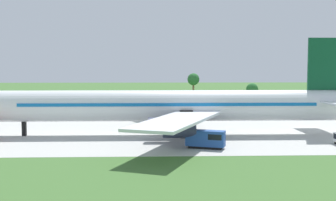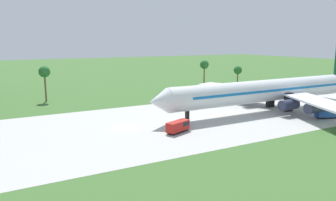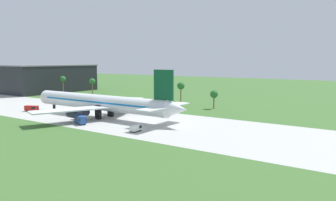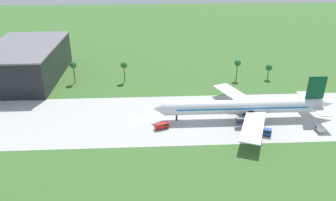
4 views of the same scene
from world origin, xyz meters
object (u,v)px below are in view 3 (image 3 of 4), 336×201
Objects in this scene: catering_van at (80,120)px; terminal_building at (48,78)px; jet_airliner at (101,103)px; fuel_truck at (136,128)px; baggage_tug at (32,108)px.

terminal_building is (-112.72, 67.31, 7.86)m from catering_van.
catering_van is 0.11× the size of terminal_building.
terminal_building is (-108.68, 53.44, 3.75)m from jet_airliner.
jet_airliner is at bearing 156.30° from fuel_truck.
terminal_building is at bearing 154.31° from fuel_truck.
catering_van is at bearing -175.52° from fuel_truck.
catering_van is (39.63, -7.29, 0.24)m from baggage_tug.
fuel_truck is 0.07× the size of terminal_building.
jet_airliner is at bearing -26.18° from terminal_building.
jet_airliner reaches higher than fuel_truck.
fuel_truck is 151.28m from terminal_building.
baggage_tug is (-35.60, -6.58, -4.36)m from jet_airliner.
baggage_tug is at bearing -169.52° from jet_airliner.
terminal_building reaches higher than catering_van.
terminal_building is (-73.09, 60.02, 8.10)m from baggage_tug.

